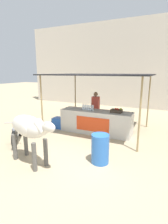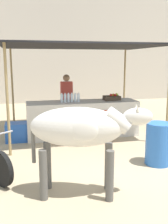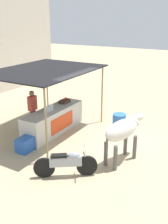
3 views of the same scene
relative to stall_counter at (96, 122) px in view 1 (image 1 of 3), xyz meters
name	(u,v)px [view 1 (image 1 of 3)]	position (x,y,z in m)	size (l,w,h in m)	color
ground_plane	(71,154)	(0.00, -2.20, -0.48)	(60.00, 60.00, 0.00)	tan
building_wall_far	(129,65)	(0.00, 6.30, 2.54)	(16.00, 0.50, 6.05)	beige
stall_counter	(96,122)	(0.00, 0.00, 0.00)	(3.00, 0.82, 0.96)	beige
stall_awning	(99,76)	(0.00, 0.30, 1.88)	(4.20, 3.20, 2.45)	black
water_bottle_row	(88,108)	(-0.35, -0.05, 0.59)	(0.52, 0.07, 0.25)	silver
fruit_crate	(117,111)	(0.86, 0.05, 0.55)	(0.44, 0.32, 0.18)	#3F3326
vendor_behind_counter	(96,109)	(-0.32, 0.75, 0.37)	(0.34, 0.22, 1.65)	#383842
cooler_box	(60,123)	(-1.75, -0.10, -0.24)	(0.60, 0.44, 0.48)	blue
water_barrel	(100,149)	(1.02, -2.31, -0.06)	(0.50, 0.50, 0.84)	blue
cow	(29,128)	(-0.73, -3.16, 0.55)	(1.85, 0.86, 1.44)	silver
motorcycle_parked	(17,130)	(-2.29, -2.12, -0.05)	(1.11, 1.51, 0.90)	black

